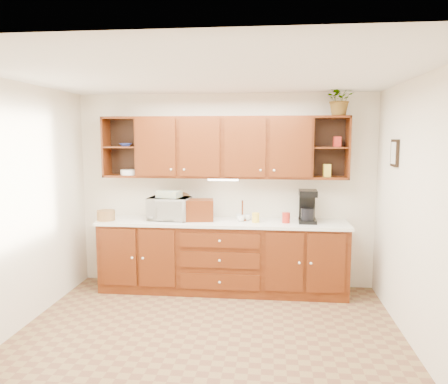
% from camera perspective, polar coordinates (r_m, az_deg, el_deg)
% --- Properties ---
extents(floor, '(4.00, 4.00, 0.00)m').
position_cam_1_polar(floor, '(4.63, -2.29, -18.79)').
color(floor, brown).
rests_on(floor, ground).
extents(ceiling, '(4.00, 4.00, 0.00)m').
position_cam_1_polar(ceiling, '(4.20, -2.47, 15.05)').
color(ceiling, white).
rests_on(ceiling, back_wall).
extents(back_wall, '(4.00, 0.00, 4.00)m').
position_cam_1_polar(back_wall, '(5.94, 0.11, 0.19)').
color(back_wall, beige).
rests_on(back_wall, floor).
extents(left_wall, '(0.00, 3.50, 3.50)m').
position_cam_1_polar(left_wall, '(4.93, -26.06, -2.02)').
color(left_wall, beige).
rests_on(left_wall, floor).
extents(right_wall, '(0.00, 3.50, 3.50)m').
position_cam_1_polar(right_wall, '(4.40, 24.39, -2.96)').
color(right_wall, beige).
rests_on(right_wall, floor).
extents(base_cabinets, '(3.20, 0.60, 0.90)m').
position_cam_1_polar(base_cabinets, '(5.81, -0.20, -8.52)').
color(base_cabinets, '#3D1506').
rests_on(base_cabinets, floor).
extents(countertop, '(3.24, 0.64, 0.04)m').
position_cam_1_polar(countertop, '(5.69, -0.22, -3.99)').
color(countertop, silver).
rests_on(countertop, base_cabinets).
extents(upper_cabinets, '(3.20, 0.33, 0.80)m').
position_cam_1_polar(upper_cabinets, '(5.73, 0.04, 5.88)').
color(upper_cabinets, '#3D1506').
rests_on(upper_cabinets, back_wall).
extents(undercabinet_light, '(0.40, 0.05, 0.02)m').
position_cam_1_polar(undercabinet_light, '(5.71, -0.11, 1.62)').
color(undercabinet_light, white).
rests_on(undercabinet_light, upper_cabinets).
extents(framed_picture, '(0.03, 0.24, 0.30)m').
position_cam_1_polar(framed_picture, '(5.20, 21.40, 4.77)').
color(framed_picture, black).
rests_on(framed_picture, right_wall).
extents(wicker_basket, '(0.26, 0.26, 0.13)m').
position_cam_1_polar(wicker_basket, '(5.92, -15.16, -2.96)').
color(wicker_basket, olive).
rests_on(wicker_basket, countertop).
extents(microwave, '(0.56, 0.40, 0.30)m').
position_cam_1_polar(microwave, '(5.80, -7.15, -2.15)').
color(microwave, beige).
rests_on(microwave, countertop).
extents(towel_stack, '(0.33, 0.27, 0.09)m').
position_cam_1_polar(towel_stack, '(5.77, -7.18, -0.27)').
color(towel_stack, '#ECCF6F').
rests_on(towel_stack, microwave).
extents(wine_bottle, '(0.09, 0.09, 0.29)m').
position_cam_1_polar(wine_bottle, '(5.89, -6.39, -2.01)').
color(wine_bottle, black).
rests_on(wine_bottle, countertop).
extents(woven_tray, '(0.35, 0.22, 0.34)m').
position_cam_1_polar(woven_tray, '(6.02, -5.49, -3.12)').
color(woven_tray, olive).
rests_on(woven_tray, countertop).
extents(bread_box, '(0.43, 0.31, 0.28)m').
position_cam_1_polar(bread_box, '(5.69, -3.42, -2.38)').
color(bread_box, '#3D1506').
rests_on(bread_box, countertop).
extents(mug_tree, '(0.24, 0.24, 0.26)m').
position_cam_1_polar(mug_tree, '(5.73, 2.41, -3.31)').
color(mug_tree, '#3D1506').
rests_on(mug_tree, countertop).
extents(canister_red, '(0.13, 0.13, 0.13)m').
position_cam_1_polar(canister_red, '(5.61, 8.10, -3.35)').
color(canister_red, '#AC2419').
rests_on(canister_red, countertop).
extents(canister_white, '(0.08, 0.08, 0.19)m').
position_cam_1_polar(canister_white, '(5.64, 10.72, -3.05)').
color(canister_white, white).
rests_on(canister_white, countertop).
extents(canister_yellow, '(0.10, 0.10, 0.12)m').
position_cam_1_polar(canister_yellow, '(5.60, 4.16, -3.35)').
color(canister_yellow, yellow).
rests_on(canister_yellow, countertop).
extents(coffee_maker, '(0.23, 0.29, 0.42)m').
position_cam_1_polar(coffee_maker, '(5.67, 10.85, -1.91)').
color(coffee_maker, black).
rests_on(coffee_maker, countertop).
extents(bowl_stack, '(0.22, 0.22, 0.04)m').
position_cam_1_polar(bowl_stack, '(5.99, -12.73, 6.03)').
color(bowl_stack, navy).
rests_on(bowl_stack, upper_cabinets).
extents(plate_stack, '(0.30, 0.30, 0.07)m').
position_cam_1_polar(plate_stack, '(6.00, -12.27, 2.54)').
color(plate_stack, white).
rests_on(plate_stack, upper_cabinets).
extents(pantry_box_yellow, '(0.10, 0.08, 0.16)m').
position_cam_1_polar(pantry_box_yellow, '(5.74, 13.30, 2.76)').
color(pantry_box_yellow, yellow).
rests_on(pantry_box_yellow, upper_cabinets).
extents(pantry_box_red, '(0.10, 0.09, 0.13)m').
position_cam_1_polar(pantry_box_red, '(5.74, 14.56, 6.37)').
color(pantry_box_red, '#AC2419').
rests_on(pantry_box_red, upper_cabinets).
extents(potted_plant, '(0.47, 0.44, 0.41)m').
position_cam_1_polar(potted_plant, '(5.73, 14.92, 11.67)').
color(potted_plant, '#999999').
rests_on(potted_plant, upper_cabinets).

